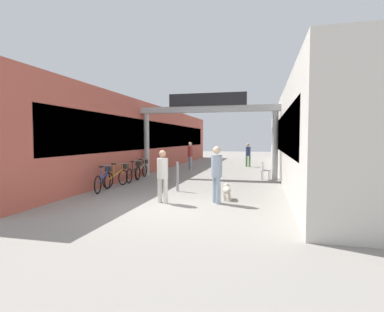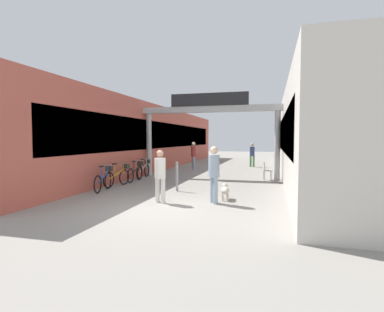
{
  "view_description": "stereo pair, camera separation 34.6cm",
  "coord_description": "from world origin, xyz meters",
  "px_view_note": "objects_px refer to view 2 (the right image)",
  "views": [
    {
      "loc": [
        2.79,
        -7.95,
        1.98
      ],
      "look_at": [
        0.0,
        3.74,
        1.3
      ],
      "focal_mm": 28.0,
      "sensor_mm": 36.0,
      "label": 1
    },
    {
      "loc": [
        3.13,
        -7.87,
        1.98
      ],
      "look_at": [
        0.0,
        3.74,
        1.3
      ],
      "focal_mm": 28.0,
      "sensor_mm": 36.0,
      "label": 2
    }
  ],
  "objects_px": {
    "pedestrian_elderly_walking": "(252,153)",
    "dog_on_leash": "(225,190)",
    "pedestrian_with_dog": "(214,171)",
    "bicycle_silver_farthest": "(144,169)",
    "bollard_post_metal": "(177,176)",
    "cafe_chair_aluminium_nearer": "(266,169)",
    "bicycle_orange_second": "(118,176)",
    "pedestrian_carrying_crate": "(194,154)",
    "bicycle_blue_nearest": "(104,179)",
    "bicycle_black_third": "(136,172)",
    "pedestrian_companion": "(160,173)"
  },
  "relations": [
    {
      "from": "pedestrian_elderly_walking",
      "to": "dog_on_leash",
      "type": "height_order",
      "value": "pedestrian_elderly_walking"
    },
    {
      "from": "pedestrian_with_dog",
      "to": "dog_on_leash",
      "type": "height_order",
      "value": "pedestrian_with_dog"
    },
    {
      "from": "pedestrian_with_dog",
      "to": "bicycle_silver_farthest",
      "type": "relative_size",
      "value": 1.04
    },
    {
      "from": "bicycle_silver_farthest",
      "to": "pedestrian_elderly_walking",
      "type": "bearing_deg",
      "value": 56.4
    },
    {
      "from": "bollard_post_metal",
      "to": "cafe_chair_aluminium_nearer",
      "type": "bearing_deg",
      "value": 51.66
    },
    {
      "from": "bicycle_orange_second",
      "to": "cafe_chair_aluminium_nearer",
      "type": "height_order",
      "value": "bicycle_orange_second"
    },
    {
      "from": "bollard_post_metal",
      "to": "pedestrian_carrying_crate",
      "type": "bearing_deg",
      "value": 100.46
    },
    {
      "from": "bicycle_blue_nearest",
      "to": "bollard_post_metal",
      "type": "xyz_separation_m",
      "value": [
        2.74,
        0.63,
        0.13
      ]
    },
    {
      "from": "pedestrian_elderly_walking",
      "to": "pedestrian_with_dog",
      "type": "bearing_deg",
      "value": -91.53
    },
    {
      "from": "bicycle_blue_nearest",
      "to": "cafe_chair_aluminium_nearer",
      "type": "bearing_deg",
      "value": 38.21
    },
    {
      "from": "pedestrian_with_dog",
      "to": "bicycle_orange_second",
      "type": "bearing_deg",
      "value": 152.94
    },
    {
      "from": "pedestrian_elderly_walking",
      "to": "bicycle_orange_second",
      "type": "distance_m",
      "value": 11.4
    },
    {
      "from": "bicycle_orange_second",
      "to": "pedestrian_carrying_crate",
      "type": "bearing_deg",
      "value": 80.73
    },
    {
      "from": "pedestrian_with_dog",
      "to": "bicycle_black_third",
      "type": "relative_size",
      "value": 1.04
    },
    {
      "from": "bicycle_black_third",
      "to": "bollard_post_metal",
      "type": "bearing_deg",
      "value": -37.14
    },
    {
      "from": "bicycle_black_third",
      "to": "pedestrian_companion",
      "type": "bearing_deg",
      "value": -55.79
    },
    {
      "from": "bicycle_orange_second",
      "to": "cafe_chair_aluminium_nearer",
      "type": "distance_m",
      "value": 6.94
    },
    {
      "from": "bollard_post_metal",
      "to": "bicycle_orange_second",
      "type": "bearing_deg",
      "value": 169.06
    },
    {
      "from": "pedestrian_companion",
      "to": "dog_on_leash",
      "type": "height_order",
      "value": "pedestrian_companion"
    },
    {
      "from": "pedestrian_carrying_crate",
      "to": "bollard_post_metal",
      "type": "xyz_separation_m",
      "value": [
        1.52,
        -8.23,
        -0.45
      ]
    },
    {
      "from": "bicycle_black_third",
      "to": "dog_on_leash",
      "type": "bearing_deg",
      "value": -33.81
    },
    {
      "from": "pedestrian_elderly_walking",
      "to": "bicycle_silver_farthest",
      "type": "relative_size",
      "value": 1.0
    },
    {
      "from": "pedestrian_carrying_crate",
      "to": "pedestrian_elderly_walking",
      "type": "xyz_separation_m",
      "value": [
        3.63,
        2.6,
        -0.06
      ]
    },
    {
      "from": "bollard_post_metal",
      "to": "bicycle_silver_farthest",
      "type": "bearing_deg",
      "value": 130.44
    },
    {
      "from": "pedestrian_elderly_walking",
      "to": "bicycle_black_third",
      "type": "bearing_deg",
      "value": -118.59
    },
    {
      "from": "pedestrian_elderly_walking",
      "to": "bollard_post_metal",
      "type": "relative_size",
      "value": 1.5
    },
    {
      "from": "pedestrian_elderly_walking",
      "to": "bollard_post_metal",
      "type": "distance_m",
      "value": 11.04
    },
    {
      "from": "pedestrian_with_dog",
      "to": "bollard_post_metal",
      "type": "bearing_deg",
      "value": 134.75
    },
    {
      "from": "dog_on_leash",
      "to": "bicycle_black_third",
      "type": "distance_m",
      "value": 5.65
    },
    {
      "from": "dog_on_leash",
      "to": "cafe_chair_aluminium_nearer",
      "type": "xyz_separation_m",
      "value": [
        1.2,
        5.17,
        0.23
      ]
    },
    {
      "from": "pedestrian_elderly_walking",
      "to": "bicycle_orange_second",
      "type": "xyz_separation_m",
      "value": [
        -4.88,
        -10.29,
        -0.52
      ]
    },
    {
      "from": "bicycle_black_third",
      "to": "pedestrian_elderly_walking",
      "type": "bearing_deg",
      "value": 61.41
    },
    {
      "from": "pedestrian_carrying_crate",
      "to": "bicycle_silver_farthest",
      "type": "xyz_separation_m",
      "value": [
        -1.34,
        -4.88,
        -0.59
      ]
    },
    {
      "from": "pedestrian_elderly_walking",
      "to": "bicycle_silver_farthest",
      "type": "distance_m",
      "value": 8.99
    },
    {
      "from": "dog_on_leash",
      "to": "bicycle_orange_second",
      "type": "distance_m",
      "value": 5.06
    },
    {
      "from": "pedestrian_companion",
      "to": "bicycle_blue_nearest",
      "type": "xyz_separation_m",
      "value": [
        -2.87,
        1.49,
        -0.5
      ]
    },
    {
      "from": "pedestrian_with_dog",
      "to": "cafe_chair_aluminium_nearer",
      "type": "xyz_separation_m",
      "value": [
        1.44,
        5.84,
        -0.47
      ]
    },
    {
      "from": "pedestrian_with_dog",
      "to": "bicycle_orange_second",
      "type": "height_order",
      "value": "pedestrian_with_dog"
    },
    {
      "from": "pedestrian_carrying_crate",
      "to": "dog_on_leash",
      "type": "relative_size",
      "value": 2.51
    },
    {
      "from": "pedestrian_with_dog",
      "to": "bicycle_blue_nearest",
      "type": "height_order",
      "value": "pedestrian_with_dog"
    },
    {
      "from": "bicycle_blue_nearest",
      "to": "bollard_post_metal",
      "type": "bearing_deg",
      "value": 12.87
    },
    {
      "from": "pedestrian_with_dog",
      "to": "dog_on_leash",
      "type": "relative_size",
      "value": 2.48
    },
    {
      "from": "pedestrian_elderly_walking",
      "to": "pedestrian_companion",
      "type": "bearing_deg",
      "value": -98.67
    },
    {
      "from": "bicycle_black_third",
      "to": "bicycle_blue_nearest",
      "type": "bearing_deg",
      "value": -91.18
    },
    {
      "from": "pedestrian_companion",
      "to": "cafe_chair_aluminium_nearer",
      "type": "distance_m",
      "value": 6.9
    },
    {
      "from": "pedestrian_with_dog",
      "to": "pedestrian_carrying_crate",
      "type": "bearing_deg",
      "value": 108.18
    },
    {
      "from": "bicycle_silver_farthest",
      "to": "cafe_chair_aluminium_nearer",
      "type": "relative_size",
      "value": 1.9
    },
    {
      "from": "bicycle_black_third",
      "to": "cafe_chair_aluminium_nearer",
      "type": "relative_size",
      "value": 1.9
    },
    {
      "from": "pedestrian_carrying_crate",
      "to": "bicycle_silver_farthest",
      "type": "relative_size",
      "value": 1.05
    },
    {
      "from": "pedestrian_with_dog",
      "to": "dog_on_leash",
      "type": "distance_m",
      "value": 1.0
    }
  ]
}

